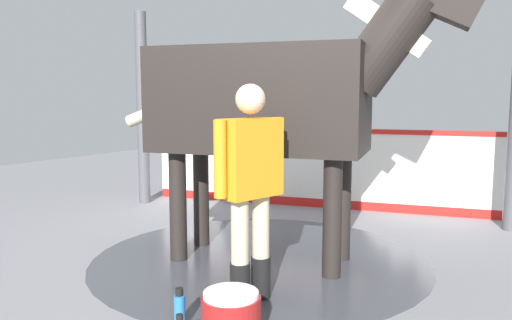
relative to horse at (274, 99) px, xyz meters
The scene contains 8 objects.
ground_plane 1.56m from the horse, 95.67° to the left, with size 16.00×16.00×0.02m, color gray.
wet_patch 1.51m from the horse, 104.89° to the left, with size 3.16×3.16×0.00m, color #42444C.
barrier_wall 2.63m from the horse, 17.84° to the left, with size 1.29×4.58×1.09m.
roof_post_far 3.17m from the horse, 67.38° to the left, with size 0.16×0.16×2.68m, color #4C4C51.
horse is the anchor object (origin of this frame).
handler 1.14m from the horse, 158.07° to the right, with size 0.65×0.32×1.62m.
wash_bucket 2.12m from the horse, 157.53° to the right, with size 0.38×0.38×0.33m.
bottle_spray 2.09m from the horse, behind, with size 0.08×0.08×0.27m.
Camera 1 is at (-3.97, -2.83, 1.55)m, focal length 36.36 mm.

